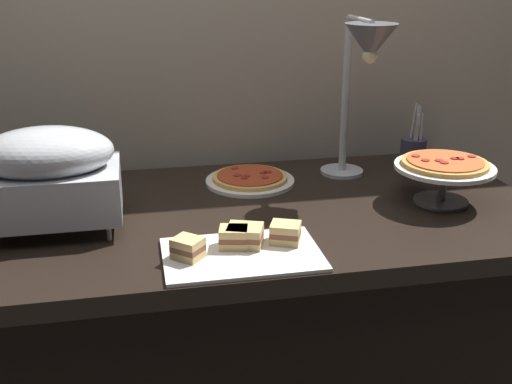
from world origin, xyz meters
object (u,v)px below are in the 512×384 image
at_px(pizza_plate_front, 250,179).
at_px(sandwich_platter, 241,246).
at_px(heat_lamp, 365,59).
at_px(sauce_cup_near, 106,179).
at_px(chafing_dish, 49,173).
at_px(pizza_plate_center, 444,169).
at_px(utensil_holder, 413,153).

bearing_deg(pizza_plate_front, sandwich_platter, -103.17).
distance_m(heat_lamp, pizza_plate_front, 0.51).
distance_m(heat_lamp, sauce_cup_near, 0.87).
bearing_deg(chafing_dish, sandwich_platter, -28.32).
relative_size(pizza_plate_center, utensil_holder, 1.25).
bearing_deg(pizza_plate_front, heat_lamp, -19.64).
height_order(chafing_dish, sandwich_platter, chafing_dish).
distance_m(pizza_plate_center, sandwich_platter, 0.67).
bearing_deg(utensil_holder, chafing_dish, -166.71).
bearing_deg(chafing_dish, pizza_plate_center, -1.29).
xyz_separation_m(chafing_dish, pizza_plate_center, (1.08, -0.02, -0.05)).
relative_size(pizza_plate_front, sauce_cup_near, 4.17).
bearing_deg(chafing_dish, pizza_plate_front, 23.65).
bearing_deg(pizza_plate_center, pizza_plate_front, 151.96).
bearing_deg(pizza_plate_center, utensil_holder, 82.00).
distance_m(pizza_plate_center, utensil_holder, 0.30).
height_order(pizza_plate_front, sauce_cup_near, sauce_cup_near).
bearing_deg(utensil_holder, sandwich_platter, -142.73).
height_order(chafing_dish, sauce_cup_near, chafing_dish).
xyz_separation_m(heat_lamp, sauce_cup_near, (-0.76, 0.18, -0.37)).
relative_size(pizza_plate_front, sandwich_platter, 0.75).
height_order(heat_lamp, utensil_holder, heat_lamp).
height_order(pizza_plate_front, pizza_plate_center, pizza_plate_center).
distance_m(pizza_plate_center, sauce_cup_near, 1.02).
relative_size(pizza_plate_center, sandwich_platter, 0.76).
relative_size(heat_lamp, pizza_plate_center, 1.79).
bearing_deg(utensil_holder, sauce_cup_near, 177.17).
height_order(pizza_plate_center, sandwich_platter, pizza_plate_center).
height_order(heat_lamp, pizza_plate_front, heat_lamp).
bearing_deg(sandwich_platter, sauce_cup_near, 120.47).
height_order(chafing_dish, heat_lamp, heat_lamp).
relative_size(heat_lamp, sandwich_platter, 1.36).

